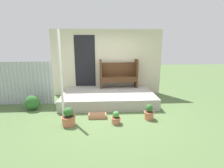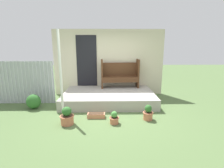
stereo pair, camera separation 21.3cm
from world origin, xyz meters
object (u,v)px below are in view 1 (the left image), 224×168
Objects in this scene: support_post at (61,74)px; flower_pot_left at (68,117)px; flower_pot_middle at (116,118)px; flower_pot_right at (149,113)px; planter_box_rect at (97,116)px; bench at (119,73)px; shrub_by_fence at (32,103)px.

support_post reaches higher than flower_pot_left.
flower_pot_left is at bearing -179.12° from flower_pot_middle.
flower_pot_right reaches higher than planter_box_rect.
bench is 2.97× the size of planter_box_rect.
bench is 3.44× the size of flower_pot_right.
support_post is 4.91× the size of planter_box_rect.
support_post is at bearing 164.84° from planter_box_rect.
support_post is 5.11× the size of flower_pot_left.
planter_box_rect is 2.21m from shrub_by_fence.
flower_pot_left is at bearing -124.85° from bench.
flower_pot_left is 1.01× the size of shrub_by_fence.
flower_pot_middle is (-0.29, -2.46, -0.76)m from bench.
flower_pot_left reaches higher than flower_pot_middle.
flower_pot_left reaches higher than planter_box_rect.
bench is at bearing 45.16° from support_post.
support_post is at bearing 170.01° from flower_pot_right.
flower_pot_right reaches higher than flower_pot_middle.
shrub_by_fence is at bearing 165.42° from flower_pot_right.
flower_pot_left is at bearing -151.10° from planter_box_rect.
support_post reaches higher than planter_box_rect.
flower_pot_middle is 0.72× the size of shrub_by_fence.
flower_pot_left is (-1.52, -2.48, -0.70)m from bench.
planter_box_rect is (-0.79, -2.08, -0.85)m from bench.
bench is 3.09× the size of flower_pot_left.
support_post is at bearing -138.18° from bench.
shrub_by_fence is at bearing -158.45° from bench.
flower_pot_right is at bearing 13.42° from flower_pot_middle.
flower_pot_right is at bearing -9.99° from support_post.
shrub_by_fence is (-2.57, 1.14, 0.09)m from flower_pot_middle.
flower_pot_left is 0.84m from planter_box_rect.
flower_pot_middle is (1.23, 0.02, -0.06)m from flower_pot_left.
shrub_by_fence reaches higher than flower_pot_right.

